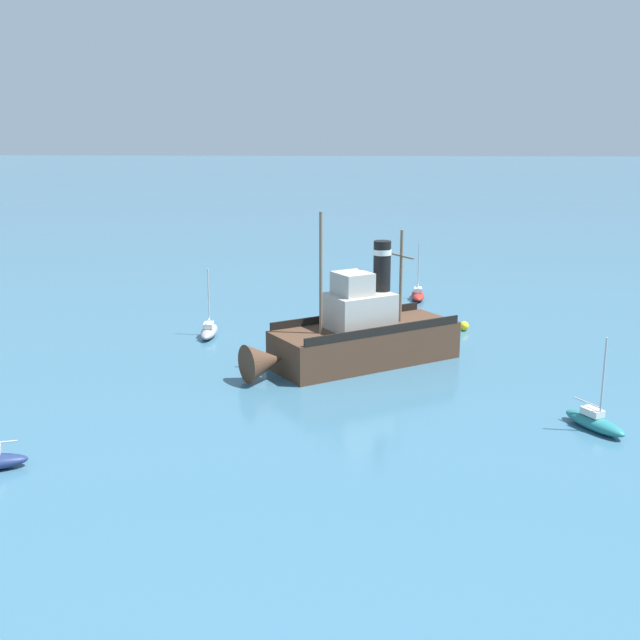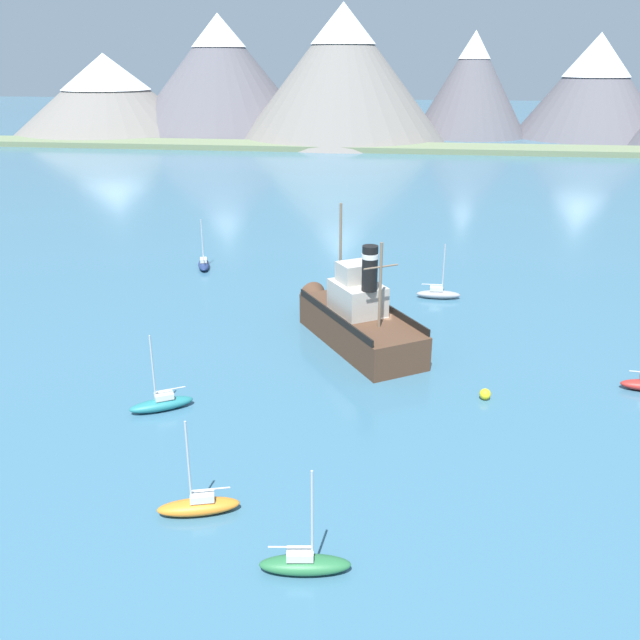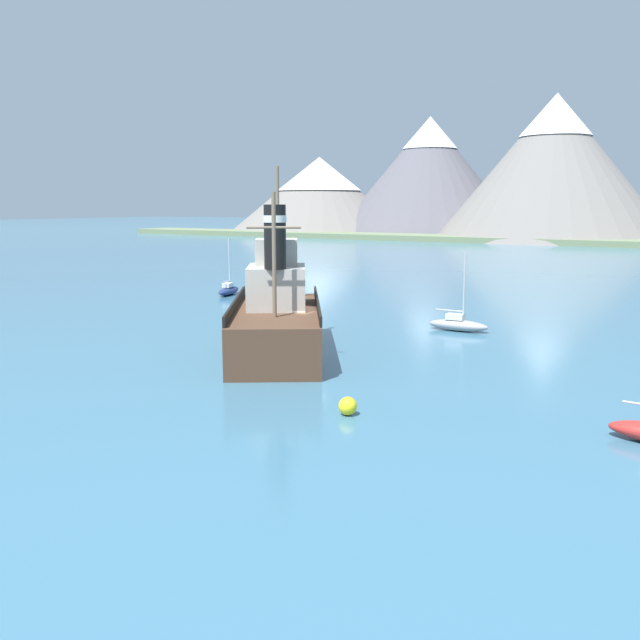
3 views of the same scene
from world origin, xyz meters
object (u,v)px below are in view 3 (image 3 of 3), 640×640
at_px(mooring_buoy, 348,406).
at_px(sailboat_grey, 458,324).
at_px(sailboat_navy, 229,290).
at_px(old_tugboat, 277,317).

bearing_deg(mooring_buoy, sailboat_grey, 97.25).
bearing_deg(sailboat_navy, old_tugboat, -44.95).
xyz_separation_m(old_tugboat, sailboat_grey, (6.34, 10.64, -1.40)).
xyz_separation_m(sailboat_grey, sailboat_navy, (-23.06, 6.04, 0.00)).
relative_size(old_tugboat, sailboat_navy, 2.84).
relative_size(sailboat_grey, mooring_buoy, 7.00).
bearing_deg(old_tugboat, sailboat_navy, 135.05).
height_order(old_tugboat, sailboat_navy, old_tugboat).
relative_size(old_tugboat, mooring_buoy, 19.89).
bearing_deg(mooring_buoy, sailboat_navy, 135.88).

